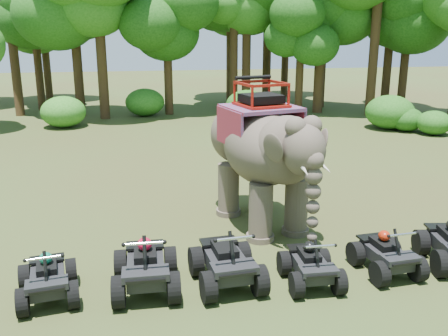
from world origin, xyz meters
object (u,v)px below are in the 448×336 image
at_px(atv_1, 145,260).
at_px(atv_3, 311,259).
at_px(atv_4, 387,248).
at_px(atv_2, 227,255).
at_px(elephant, 262,154).
at_px(atv_0, 47,272).

distance_m(atv_1, atv_3, 3.54).
xyz_separation_m(atv_1, atv_4, (5.38, -0.17, -0.10)).
height_order(atv_2, atv_4, atv_2).
bearing_deg(atv_2, atv_1, 172.85).
bearing_deg(elephant, atv_2, -129.16).
relative_size(atv_1, atv_3, 1.20).
bearing_deg(atv_0, atv_3, -12.18).
distance_m(elephant, atv_0, 6.36).
bearing_deg(elephant, atv_3, -99.98).
bearing_deg(atv_2, atv_4, -6.37).
relative_size(atv_2, atv_4, 1.16).
relative_size(atv_0, atv_4, 1.00).
height_order(atv_0, atv_1, atv_1).
distance_m(atv_1, atv_4, 5.38).
relative_size(atv_3, atv_4, 0.97).
relative_size(elephant, atv_4, 3.05).
height_order(atv_1, atv_2, atv_1).
xyz_separation_m(atv_1, atv_3, (3.52, -0.37, -0.12)).
bearing_deg(atv_1, atv_2, -1.33).
xyz_separation_m(elephant, atv_2, (-1.59, -3.28, -1.36)).
xyz_separation_m(atv_2, atv_4, (3.66, -0.10, -0.10)).
relative_size(elephant, atv_2, 2.62).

